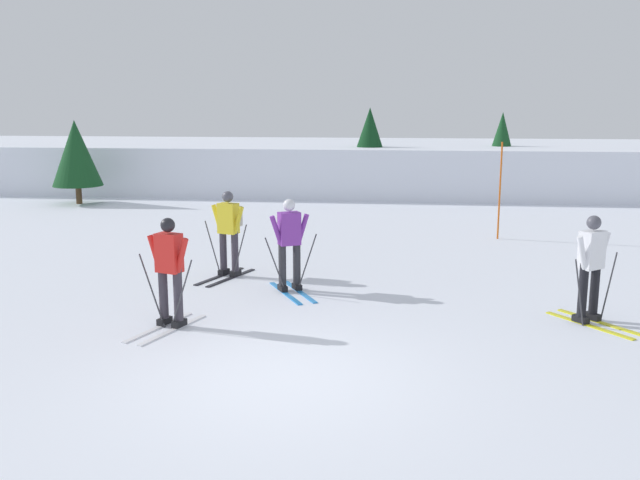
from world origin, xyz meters
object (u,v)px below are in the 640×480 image
skier_yellow (229,229)px  trail_marker_pole (500,191)px  skier_white (591,266)px  skier_red (169,269)px  conifer_far_right (501,147)px  conifer_far_left (370,144)px  conifer_far_centre (76,153)px  skier_purple (289,240)px

skier_yellow → trail_marker_pole: trail_marker_pole is taller
skier_white → trail_marker_pole: bearing=94.0°
skier_red → trail_marker_pole: size_ratio=0.70×
trail_marker_pole → conifer_far_right: conifer_far_right is taller
conifer_far_left → conifer_far_centre: (-9.76, -3.32, -0.18)m
skier_white → conifer_far_right: 16.02m
skier_purple → trail_marker_pole: trail_marker_pole is taller
skier_white → conifer_far_centre: bearing=140.0°
conifer_far_centre → conifer_far_left: bearing=18.8°
skier_red → skier_purple: bearing=56.8°
skier_yellow → conifer_far_centre: conifer_far_centre is taller
skier_white → skier_purple: bearing=165.0°
conifer_far_right → skier_red: bearing=-113.3°
conifer_far_left → conifer_far_centre: 10.31m
conifer_far_right → skier_yellow: bearing=-117.6°
skier_yellow → skier_red: 3.28m
trail_marker_pole → skier_yellow: bearing=-142.3°
skier_yellow → skier_purple: size_ratio=1.00×
skier_yellow → skier_red: bearing=-92.5°
skier_yellow → conifer_far_centre: (-7.52, 9.31, 0.77)m
conifer_far_left → conifer_far_centre: size_ratio=1.14×
skier_red → conifer_far_left: size_ratio=0.53×
skier_white → conifer_far_right: size_ratio=0.56×
skier_yellow → trail_marker_pole: 7.41m
skier_yellow → trail_marker_pole: bearing=37.7°
skier_white → conifer_far_centre: (-13.85, 11.64, 0.80)m
skier_red → trail_marker_pole: trail_marker_pole is taller
skier_white → conifer_far_right: (0.80, 15.98, 0.85)m
skier_white → conifer_far_centre: 18.11m
conifer_far_centre → trail_marker_pole: bearing=-19.7°
skier_red → conifer_far_right: size_ratio=0.56×
skier_white → trail_marker_pole: trail_marker_pole is taller
trail_marker_pole → skier_white: bearing=-86.0°
skier_red → skier_purple: size_ratio=1.00×
skier_purple → conifer_far_left: conifer_far_left is taller
conifer_far_centre → skier_red: bearing=-59.6°
conifer_far_left → conifer_far_centre: conifer_far_left is taller
conifer_far_right → trail_marker_pole: bearing=-98.0°
conifer_far_left → conifer_far_right: 5.00m
skier_red → conifer_far_left: conifer_far_left is taller
skier_white → trail_marker_pole: size_ratio=0.70×
skier_red → skier_white: 6.55m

